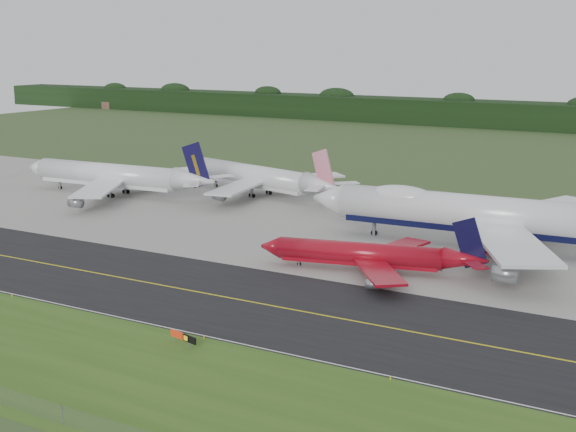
# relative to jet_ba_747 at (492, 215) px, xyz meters

# --- Properties ---
(ground) EXTENTS (600.00, 600.00, 0.00)m
(ground) POSITION_rel_jet_ba_747_xyz_m (-23.96, -46.40, -6.62)
(ground) COLOR #30441F
(ground) RESTS_ON ground
(grass_verge) EXTENTS (400.00, 30.00, 0.01)m
(grass_verge) POSITION_rel_jet_ba_747_xyz_m (-23.96, -81.40, -6.62)
(grass_verge) COLOR #2C5118
(grass_verge) RESTS_ON ground
(taxiway) EXTENTS (400.00, 32.00, 0.02)m
(taxiway) POSITION_rel_jet_ba_747_xyz_m (-23.96, -50.40, -6.61)
(taxiway) COLOR black
(taxiway) RESTS_ON ground
(apron) EXTENTS (400.00, 78.00, 0.01)m
(apron) POSITION_rel_jet_ba_747_xyz_m (-23.96, 4.60, -6.62)
(apron) COLOR gray
(apron) RESTS_ON ground
(taxiway_centreline) EXTENTS (400.00, 0.40, 0.00)m
(taxiway_centreline) POSITION_rel_jet_ba_747_xyz_m (-23.96, -50.40, -6.59)
(taxiway_centreline) COLOR gold
(taxiway_centreline) RESTS_ON taxiway
(taxiway_edge_line) EXTENTS (400.00, 0.25, 0.00)m
(taxiway_edge_line) POSITION_rel_jet_ba_747_xyz_m (-23.96, -65.90, -6.59)
(taxiway_edge_line) COLOR silver
(taxiway_edge_line) RESTS_ON taxiway
(perimeter_fence) EXTENTS (320.00, 0.10, 320.00)m
(perimeter_fence) POSITION_rel_jet_ba_747_xyz_m (-23.96, -94.40, -5.52)
(perimeter_fence) COLOR slate
(perimeter_fence) RESTS_ON ground
(jet_ba_747) EXTENTS (77.38, 64.07, 19.46)m
(jet_ba_747) POSITION_rel_jet_ba_747_xyz_m (0.00, 0.00, 0.00)
(jet_ba_747) COLOR silver
(jet_ba_747) RESTS_ON ground
(jet_red_737) EXTENTS (39.73, 31.83, 10.81)m
(jet_red_737) POSITION_rel_jet_ba_747_xyz_m (-13.38, -25.96, -3.63)
(jet_red_737) COLOR maroon
(jet_red_737) RESTS_ON ground
(jet_navy_gold) EXTENTS (59.73, 51.98, 15.42)m
(jet_navy_gold) POSITION_rel_jet_ba_747_xyz_m (-100.08, 6.73, -1.56)
(jet_navy_gold) COLOR white
(jet_navy_gold) RESTS_ON ground
(jet_star_tail) EXTENTS (54.08, 44.25, 14.47)m
(jet_star_tail) POSITION_rel_jet_ba_747_xyz_m (-67.65, 24.73, -1.80)
(jet_star_tail) COLOR silver
(jet_star_tail) RESTS_ON ground
(taxiway_sign) EXTENTS (4.95, 1.38, 1.68)m
(taxiway_sign) POSITION_rel_jet_ba_747_xyz_m (-20.70, -70.16, -5.44)
(taxiway_sign) COLOR slate
(taxiway_sign) RESTS_ON ground
(edge_marker_left) EXTENTS (0.16, 0.16, 0.50)m
(edge_marker_left) POSITION_rel_jet_ba_747_xyz_m (-56.64, -66.90, -6.37)
(edge_marker_left) COLOR yellow
(edge_marker_left) RESTS_ON ground
(edge_marker_center) EXTENTS (0.16, 0.16, 0.50)m
(edge_marker_center) POSITION_rel_jet_ba_747_xyz_m (-19.72, -66.90, -6.37)
(edge_marker_center) COLOR yellow
(edge_marker_center) RESTS_ON ground
(edge_marker_right) EXTENTS (0.16, 0.16, 0.50)m
(edge_marker_right) POSITION_rel_jet_ba_747_xyz_m (7.28, -66.90, -6.37)
(edge_marker_right) COLOR yellow
(edge_marker_right) RESTS_ON ground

